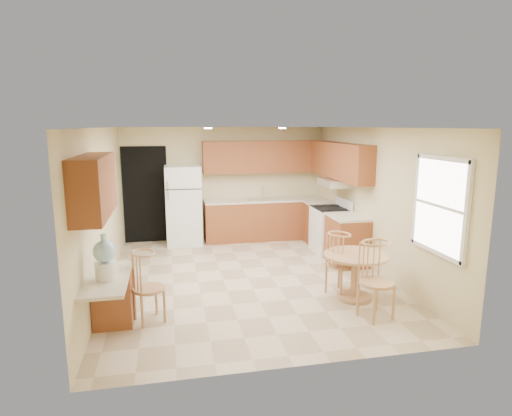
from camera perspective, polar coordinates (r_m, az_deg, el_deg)
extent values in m
plane|color=#C9B291|center=(7.31, -1.14, -9.34)|extent=(5.50, 5.50, 0.00)
cube|color=white|center=(6.85, -1.23, 10.67)|extent=(4.50, 5.50, 0.02)
cube|color=#CEC08B|center=(9.66, -4.15, 3.29)|extent=(4.50, 0.02, 2.50)
cube|color=#CEC08B|center=(4.37, 5.41, -6.19)|extent=(4.50, 0.02, 2.50)
cube|color=#CEC08B|center=(6.94, -19.79, -0.37)|extent=(0.02, 5.50, 2.50)
cube|color=#CEC08B|center=(7.70, 15.52, 0.95)|extent=(0.02, 5.50, 2.50)
cube|color=black|center=(9.61, -14.53, 1.72)|extent=(0.90, 0.02, 2.10)
cube|color=brown|center=(9.66, 1.30, -1.59)|extent=(2.75, 0.60, 0.87)
cube|color=beige|center=(9.57, 1.32, 1.07)|extent=(2.75, 0.63, 0.04)
cube|color=brown|center=(9.41, 8.52, -2.06)|extent=(0.60, 0.59, 0.87)
cube|color=beige|center=(9.31, 8.60, 0.67)|extent=(0.63, 0.59, 0.04)
cube|color=brown|center=(8.10, 12.05, -4.32)|extent=(0.60, 0.80, 0.87)
cube|color=beige|center=(7.99, 12.18, -1.17)|extent=(0.63, 0.80, 0.04)
cube|color=brown|center=(9.59, 1.16, 6.87)|extent=(2.75, 0.33, 0.70)
cube|color=brown|center=(8.64, 11.10, 6.22)|extent=(0.33, 2.42, 0.70)
cube|color=brown|center=(5.25, -20.80, 2.75)|extent=(0.33, 1.40, 0.70)
cube|color=silver|center=(9.56, 1.17, 1.19)|extent=(0.78, 0.44, 0.01)
cube|color=silver|center=(8.63, 10.55, 3.35)|extent=(0.50, 0.76, 0.14)
cube|color=brown|center=(5.89, -18.55, -11.31)|extent=(0.48, 0.42, 0.72)
cube|color=beige|center=(5.40, -19.27, -8.98)|extent=(0.50, 1.20, 0.04)
cube|color=white|center=(6.08, 23.36, 0.26)|extent=(0.05, 1.00, 1.20)
cube|color=white|center=(6.00, 23.73, 6.08)|extent=(0.05, 1.10, 0.06)
cube|color=white|center=(6.22, 22.85, -5.37)|extent=(0.05, 1.10, 0.06)
cube|color=white|center=(5.66, 26.32, -0.73)|extent=(0.05, 0.06, 1.28)
cube|color=white|center=(6.51, 20.65, 1.11)|extent=(0.05, 0.06, 1.28)
cylinder|color=white|center=(7.98, -6.41, 10.54)|extent=(0.14, 0.14, 0.02)
cylinder|color=white|center=(8.22, 3.52, 10.59)|extent=(0.14, 0.14, 0.02)
cube|color=white|center=(9.30, -9.64, 0.35)|extent=(0.75, 0.70, 1.70)
cube|color=black|center=(8.89, -9.64, 2.47)|extent=(0.73, 0.01, 0.02)
cube|color=silver|center=(8.89, -11.64, 1.75)|extent=(0.03, 0.03, 0.18)
cube|color=silver|center=(8.86, -11.69, 3.02)|extent=(0.03, 0.03, 0.14)
cube|color=white|center=(8.78, 9.84, -2.94)|extent=(0.65, 0.76, 0.90)
cube|color=black|center=(8.68, 9.94, -0.02)|extent=(0.64, 0.75, 0.02)
cube|color=white|center=(8.77, 11.67, 0.66)|extent=(0.06, 0.76, 0.18)
cylinder|color=tan|center=(6.65, 12.97, -11.48)|extent=(0.50, 0.50, 0.05)
cylinder|color=tan|center=(6.54, 13.08, -8.98)|extent=(0.13, 0.13, 0.62)
cylinder|color=tan|center=(6.44, 13.21, -6.16)|extent=(0.93, 0.93, 0.04)
cylinder|color=tan|center=(6.67, 11.20, -7.50)|extent=(0.42, 0.42, 0.04)
cylinder|color=tan|center=(6.82, 9.47, -9.01)|extent=(0.04, 0.04, 0.45)
cylinder|color=tan|center=(6.93, 11.80, -8.77)|extent=(0.04, 0.04, 0.45)
cylinder|color=tan|center=(6.56, 10.41, -9.86)|extent=(0.04, 0.04, 0.45)
cylinder|color=tan|center=(6.68, 12.82, -9.59)|extent=(0.04, 0.04, 0.45)
cylinder|color=tan|center=(5.95, 15.78, -9.61)|extent=(0.46, 0.46, 0.04)
cylinder|color=tan|center=(6.10, 13.56, -11.42)|extent=(0.04, 0.04, 0.49)
cylinder|color=tan|center=(6.24, 16.32, -11.05)|extent=(0.04, 0.04, 0.49)
cylinder|color=tan|center=(5.83, 14.94, -12.57)|extent=(0.04, 0.04, 0.49)
cylinder|color=tan|center=(5.98, 17.80, -12.13)|extent=(0.04, 0.04, 0.49)
cylinder|color=tan|center=(5.83, -14.12, -10.41)|extent=(0.42, 0.42, 0.04)
cylinder|color=tan|center=(6.06, -15.40, -11.90)|extent=(0.04, 0.04, 0.45)
cylinder|color=tan|center=(6.04, -12.53, -11.82)|extent=(0.04, 0.04, 0.45)
cylinder|color=tan|center=(5.78, -15.58, -13.04)|extent=(0.04, 0.04, 0.45)
cylinder|color=tan|center=(5.77, -12.57, -12.96)|extent=(0.04, 0.04, 0.45)
cylinder|color=white|center=(5.33, -19.40, -7.86)|extent=(0.24, 0.24, 0.20)
sphere|color=#97D0EA|center=(5.26, -19.56, -5.47)|extent=(0.26, 0.26, 0.26)
cylinder|color=#97D0EA|center=(5.22, -19.68, -3.70)|extent=(0.07, 0.07, 0.07)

